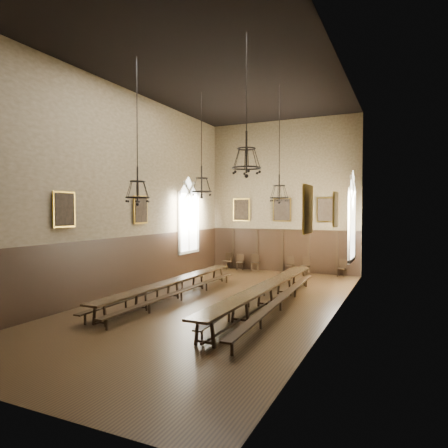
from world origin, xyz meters
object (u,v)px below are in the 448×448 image
Objects in this scene: chair_1 at (240,265)px; chair_5 at (305,269)px; chandelier_back_right at (279,190)px; chandelier_front_left at (138,188)px; table_left at (173,289)px; bench_right_inner at (249,300)px; bench_right_outer at (281,302)px; chandelier_back_left at (202,185)px; chair_2 at (255,266)px; chair_0 at (226,264)px; table_right at (265,296)px; bench_left_outer at (157,292)px; chair_7 at (342,271)px; chair_4 at (290,268)px; chandelier_front_right at (246,159)px; bench_left_inner at (181,294)px.

chair_5 is (4.04, 0.01, 0.01)m from chair_1.
chandelier_front_left is at bearing -126.35° from chandelier_back_right.
table_left is at bearing -102.81° from chair_5.
bench_right_outer is (1.24, 0.01, 0.04)m from bench_right_inner.
chandelier_back_left is 3.61m from chandelier_back_right.
table_left is 3.45m from bench_right_inner.
chair_5 is (3.07, 0.00, -0.02)m from chair_2.
chair_5 reaches higher than bench_right_inner.
chair_2 is 11.91m from chandelier_front_left.
chandelier_front_left is (1.65, -11.16, 4.14)m from chair_0.
chair_0 reaches higher than chair_5.
chair_1 reaches higher than table_right.
bench_left_outer is 8.87m from chair_2.
chair_2 is 8.26m from chandelier_back_right.
bench_right_outer is 10.89× the size of chair_5.
chandelier_front_left is at bearing -106.57° from chair_7.
chandelier_back_right reaches higher than bench_right_outer.
chair_4 is (3.12, 0.02, -0.00)m from chair_1.
bench_right_outer is 11.16× the size of chair_7.
table_right is 9.07m from chair_2.
chair_7 is (7.00, 0.04, -0.02)m from chair_0.
chair_5 is at bearing -13.30° from chair_2.
chandelier_front_left is (-0.05, -4.69, -0.36)m from chandelier_back_left.
chandelier_front_left is (0.82, -2.37, 4.18)m from bench_left_outer.
chair_0 is at bearing 166.79° from chair_2.
table_left is 10.22× the size of chair_7.
bench_right_inner is 1.98× the size of chandelier_back_left.
chair_7 is at bearing 10.71° from chair_5.
chair_1 is at bearing 125.06° from chandelier_back_right.
chair_7 is (2.15, 8.66, 0.02)m from bench_right_inner.
chair_4 is (3.21, 8.82, 0.03)m from bench_left_outer.
table_left is at bearing -149.68° from chandelier_back_right.
chair_0 is 1.90m from chair_2.
chair_5 is at bearing 94.26° from chandelier_front_right.
chair_5 reaches higher than table_right.
chair_4 is at bearing 99.30° from table_right.
bench_right_inner is 9.68× the size of chair_1.
bench_left_inner is 9.01m from chair_4.
chandelier_back_right is at bearing -96.31° from chair_7.
bench_left_inner is at bearing -100.07° from chair_4.
chair_0 reaches higher than chair_7.
chair_7 is 0.19× the size of chandelier_front_left.
bench_right_outer is at bearing -25.90° from chandelier_back_left.
chair_2 is at bearing -170.70° from chair_7.
bench_left_outer is 5.26m from bench_right_outer.
chair_1 is (-5.16, 8.60, -0.02)m from bench_right_outer.
chandelier_front_right is at bearing -70.48° from bench_right_inner.
chandelier_back_left is (0.77, -6.47, 4.52)m from chair_1.
chandelier_front_right reaches higher than bench_left_outer.
bench_left_outer is 8.95× the size of chair_0.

